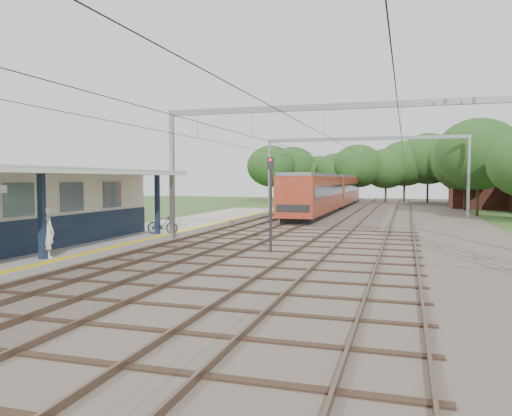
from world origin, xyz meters
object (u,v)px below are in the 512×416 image
(signal_post, at_px, (271,194))
(train, at_px, (330,191))
(person, at_px, (46,232))
(bicycle, at_px, (163,225))

(signal_post, bearing_deg, train, 79.73)
(person, bearing_deg, bicycle, -81.51)
(signal_post, bearing_deg, person, -156.02)
(train, bearing_deg, person, -98.53)
(person, distance_m, signal_post, 9.28)
(train, xyz_separation_m, signal_post, (1.85, -30.46, 0.61))
(bicycle, height_order, signal_post, signal_post)
(train, height_order, signal_post, signal_post)
(person, relative_size, signal_post, 0.46)
(person, height_order, signal_post, signal_post)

